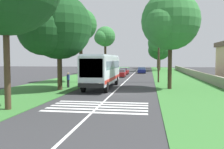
# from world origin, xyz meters

# --- Properties ---
(ground) EXTENTS (160.00, 160.00, 0.00)m
(ground) POSITION_xyz_m (0.00, 0.00, 0.00)
(ground) COLOR #333335
(grass_verge_left) EXTENTS (120.00, 8.00, 0.04)m
(grass_verge_left) POSITION_xyz_m (15.00, 8.20, 0.02)
(grass_verge_left) COLOR #387533
(grass_verge_left) RESTS_ON ground
(grass_verge_right) EXTENTS (120.00, 8.00, 0.04)m
(grass_verge_right) POSITION_xyz_m (15.00, -8.20, 0.02)
(grass_verge_right) COLOR #387533
(grass_verge_right) RESTS_ON ground
(centre_line) EXTENTS (110.00, 0.16, 0.01)m
(centre_line) POSITION_xyz_m (15.00, 0.00, 0.00)
(centre_line) COLOR silver
(centre_line) RESTS_ON ground
(coach_bus) EXTENTS (11.16, 2.62, 3.73)m
(coach_bus) POSITION_xyz_m (3.97, 1.80, 2.15)
(coach_bus) COLOR silver
(coach_bus) RESTS_ON ground
(zebra_crossing) EXTENTS (4.05, 6.80, 0.01)m
(zebra_crossing) POSITION_xyz_m (-6.95, 0.00, 0.00)
(zebra_crossing) COLOR silver
(zebra_crossing) RESTS_ON ground
(trailing_car_0) EXTENTS (4.30, 1.78, 1.43)m
(trailing_car_0) POSITION_xyz_m (21.43, 1.75, 0.67)
(trailing_car_0) COLOR #B21E1E
(trailing_car_0) RESTS_ON ground
(trailing_car_1) EXTENTS (4.30, 1.78, 1.43)m
(trailing_car_1) POSITION_xyz_m (29.09, 1.87, 0.67)
(trailing_car_1) COLOR #B21E1E
(trailing_car_1) RESTS_ON ground
(trailing_car_2) EXTENTS (4.30, 1.78, 1.43)m
(trailing_car_2) POSITION_xyz_m (34.14, -1.76, 0.67)
(trailing_car_2) COLOR navy
(trailing_car_2) RESTS_ON ground
(roadside_tree_left_0) EXTENTS (5.34, 4.50, 10.24)m
(roadside_tree_left_0) POSITION_xyz_m (10.27, 6.10, 7.86)
(roadside_tree_left_0) COLOR #3D2D1E
(roadside_tree_left_0) RESTS_ON grass_verge_left
(roadside_tree_left_1) EXTENTS (8.48, 6.88, 9.96)m
(roadside_tree_left_1) POSITION_xyz_m (1.25, 6.06, 6.40)
(roadside_tree_left_1) COLOR #4C3826
(roadside_tree_left_1) RESTS_ON grass_verge_left
(roadside_tree_left_2) EXTENTS (5.39, 4.42, 10.39)m
(roadside_tree_left_2) POSITION_xyz_m (30.20, 6.31, 8.04)
(roadside_tree_left_2) COLOR #3D2D1E
(roadside_tree_left_2) RESTS_ON grass_verge_left
(roadside_tree_right_0) EXTENTS (6.83, 5.57, 10.50)m
(roadside_tree_right_0) POSITION_xyz_m (42.48, -5.68, 7.61)
(roadside_tree_right_0) COLOR #3D2D1E
(roadside_tree_right_0) RESTS_ON grass_verge_right
(roadside_tree_right_1) EXTENTS (8.33, 6.55, 9.44)m
(roadside_tree_right_1) POSITION_xyz_m (50.16, -6.19, 6.02)
(roadside_tree_right_1) COLOR #3D2D1E
(roadside_tree_right_1) RESTS_ON grass_verge_right
(roadside_tree_right_2) EXTENTS (6.92, 6.25, 10.44)m
(roadside_tree_right_2) POSITION_xyz_m (3.96, -5.52, 7.22)
(roadside_tree_right_2) COLOR #3D2D1E
(roadside_tree_right_2) RESTS_ON grass_verge_right
(roadside_tree_right_3) EXTENTS (8.31, 6.57, 11.73)m
(roadside_tree_right_3) POSITION_xyz_m (63.37, -6.12, 8.26)
(roadside_tree_right_3) COLOR brown
(roadside_tree_right_3) RESTS_ON grass_verge_right
(utility_pole) EXTENTS (0.24, 1.40, 8.60)m
(utility_pole) POSITION_xyz_m (11.42, -4.72, 4.48)
(utility_pole) COLOR #473828
(utility_pole) RESTS_ON grass_verge_right
(roadside_wall) EXTENTS (70.00, 0.40, 1.17)m
(roadside_wall) POSITION_xyz_m (20.00, -11.60, 0.63)
(roadside_wall) COLOR gray
(roadside_wall) RESTS_ON grass_verge_right
(pedestrian) EXTENTS (0.34, 0.34, 1.69)m
(pedestrian) POSITION_xyz_m (3.47, 5.66, 0.91)
(pedestrian) COLOR #26262D
(pedestrian) RESTS_ON grass_verge_left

